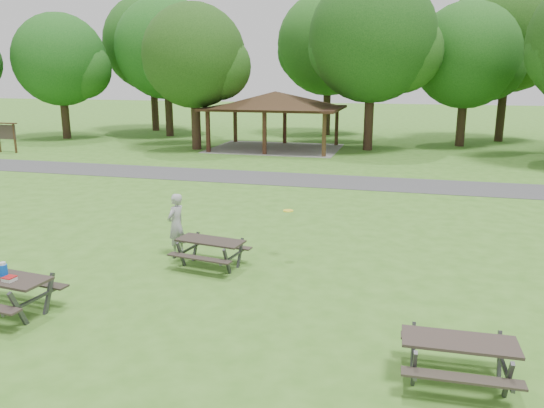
{
  "coord_description": "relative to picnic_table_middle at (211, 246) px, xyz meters",
  "views": [
    {
      "loc": [
        4.69,
        -10.13,
        4.92
      ],
      "look_at": [
        1.0,
        4.0,
        1.3
      ],
      "focal_mm": 35.0,
      "sensor_mm": 36.0,
      "label": 1
    }
  ],
  "objects": [
    {
      "name": "tree_deep_b",
      "position": [
        -1.75,
        30.94,
        6.33
      ],
      "size": [
        8.4,
        8.0,
        11.13
      ],
      "color": "black",
      "rests_on": "ground"
    },
    {
      "name": "frisbee_thrower",
      "position": [
        -1.25,
        0.65,
        0.31
      ],
      "size": [
        0.54,
        0.71,
        1.74
      ],
      "primitive_type": "imported",
      "rotation": [
        0.0,
        0.0,
        -1.79
      ],
      "color": "#A0A0A3",
      "rests_on": "ground"
    },
    {
      "name": "frisbee_in_flight",
      "position": [
        1.79,
        1.18,
        0.77
      ],
      "size": [
        0.36,
        0.36,
        0.02
      ],
      "color": "yellow",
      "rests_on": "ground"
    },
    {
      "name": "ground",
      "position": [
        0.15,
        -2.08,
        -0.56
      ],
      "size": [
        160.0,
        160.0,
        0.0
      ],
      "primitive_type": "plane",
      "color": "#3E7722",
      "rests_on": "ground"
    },
    {
      "name": "tree_deep_a",
      "position": [
        -16.75,
        30.44,
        6.57
      ],
      "size": [
        8.4,
        8.0,
        11.38
      ],
      "color": "black",
      "rests_on": "ground"
    },
    {
      "name": "picnic_table_far",
      "position": [
        5.81,
        -3.99,
        0.02
      ],
      "size": [
        1.84,
        1.5,
        0.78
      ],
      "color": "#2F2622",
      "rests_on": "ground"
    },
    {
      "name": "tree_row_c",
      "position": [
        -13.76,
        26.94,
        5.98
      ],
      "size": [
        8.19,
        7.8,
        10.67
      ],
      "color": "black",
      "rests_on": "ground"
    },
    {
      "name": "tree_row_b",
      "position": [
        -20.77,
        23.44,
        5.11
      ],
      "size": [
        7.14,
        6.8,
        9.28
      ],
      "color": "black",
      "rests_on": "ground"
    },
    {
      "name": "tree_row_f",
      "position": [
        8.23,
        26.44,
        5.28
      ],
      "size": [
        7.35,
        7.0,
        9.55
      ],
      "color": "black",
      "rests_on": "ground"
    },
    {
      "name": "asphalt_path",
      "position": [
        0.15,
        11.92,
        -0.55
      ],
      "size": [
        120.0,
        3.2,
        0.02
      ],
      "primitive_type": "cube",
      "color": "#424244",
      "rests_on": "ground"
    },
    {
      "name": "tree_row_e",
      "position": [
        2.25,
        22.94,
        6.22
      ],
      "size": [
        8.4,
        8.0,
        11.02
      ],
      "color": "black",
      "rests_on": "ground"
    },
    {
      "name": "notice_board",
      "position": [
        -19.85,
        15.92,
        0.75
      ],
      "size": [
        1.6,
        0.3,
        1.88
      ],
      "color": "#322112",
      "rests_on": "ground"
    },
    {
      "name": "picnic_table_middle",
      "position": [
        0.0,
        0.0,
        0.0
      ],
      "size": [
        1.94,
        1.65,
        0.76
      ],
      "color": "#2A231E",
      "rests_on": "ground"
    },
    {
      "name": "tree_row_d",
      "position": [
        -8.77,
        20.44,
        5.21
      ],
      "size": [
        6.93,
        6.6,
        9.27
      ],
      "color": "#2F1E15",
      "rests_on": "ground"
    },
    {
      "name": "pavilion",
      "position": [
        -3.85,
        21.92,
        2.5
      ],
      "size": [
        8.6,
        7.01,
        3.76
      ],
      "color": "#311912",
      "rests_on": "ground"
    },
    {
      "name": "tree_deep_c",
      "position": [
        11.25,
        29.94,
        6.89
      ],
      "size": [
        8.82,
        8.4,
        11.9
      ],
      "color": "black",
      "rests_on": "ground"
    }
  ]
}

